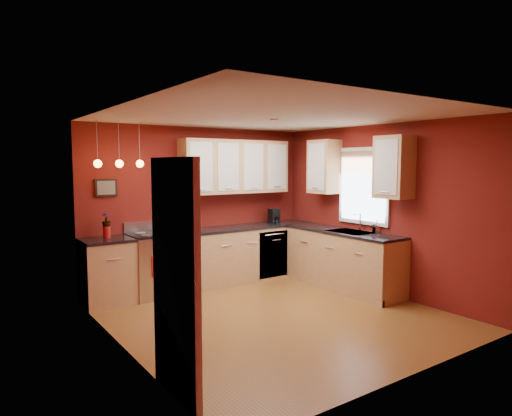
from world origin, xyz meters
TOP-DOWN VIEW (x-y plane):
  - floor at (0.00, 0.00)m, footprint 4.20×4.20m
  - ceiling at (0.00, 0.00)m, footprint 4.00×4.20m
  - wall_back at (0.00, 2.10)m, footprint 4.00×0.02m
  - wall_front at (0.00, -2.10)m, footprint 4.00×0.02m
  - wall_left at (-2.00, 0.00)m, footprint 0.02×4.20m
  - wall_right at (2.00, 0.00)m, footprint 0.02×4.20m
  - base_cabinets_back_left at (-1.65, 1.80)m, footprint 0.70×0.60m
  - base_cabinets_back_right at (0.73, 1.80)m, footprint 2.54×0.60m
  - base_cabinets_right at (1.70, 0.45)m, footprint 0.60×2.10m
  - counter_back_left at (-1.65, 1.80)m, footprint 0.70×0.62m
  - counter_back_right at (0.73, 1.80)m, footprint 2.54×0.62m
  - counter_right at (1.70, 0.45)m, footprint 0.62×2.10m
  - gas_range at (-0.92, 1.80)m, footprint 0.76×0.64m
  - dishwasher_front at (1.10, 1.51)m, footprint 0.60×0.02m
  - sink at (1.70, 0.30)m, footprint 0.50×0.70m
  - window at (1.97, 0.30)m, footprint 0.06×1.02m
  - door_left_wall at (-1.97, -1.20)m, footprint 0.12×0.82m
  - upper_cabinets_back at (0.60, 1.93)m, footprint 2.00×0.35m
  - upper_cabinets_right at (1.82, 0.32)m, footprint 0.35×1.95m
  - wall_picture at (-1.55, 2.08)m, footprint 0.32×0.03m
  - pendant_lights at (-1.45, 1.75)m, footprint 0.71×0.11m
  - red_canister at (-0.22, 1.84)m, footprint 0.14×0.14m
  - red_vase at (-1.63, 1.86)m, footprint 0.10×0.10m
  - flowers at (-1.63, 1.86)m, footprint 0.15×0.15m
  - coffee_maker at (1.36, 1.83)m, footprint 0.18×0.18m
  - soap_pump at (1.95, -0.00)m, footprint 0.11×0.11m
  - dish_towel at (-1.00, 1.47)m, footprint 0.23×0.02m

SIDE VIEW (x-z plane):
  - floor at x=0.00m, z-range 0.00..0.00m
  - base_cabinets_back_left at x=-1.65m, z-range 0.00..0.90m
  - base_cabinets_back_right at x=0.73m, z-range 0.00..0.90m
  - base_cabinets_right at x=1.70m, z-range 0.00..0.90m
  - dishwasher_front at x=1.10m, z-range 0.05..0.85m
  - gas_range at x=-0.92m, z-range -0.07..1.04m
  - dish_towel at x=-1.00m, z-range 0.37..0.67m
  - sink at x=1.70m, z-range 0.75..1.08m
  - counter_back_left at x=-1.65m, z-range 0.90..0.94m
  - counter_back_right at x=0.73m, z-range 0.90..0.94m
  - counter_right at x=1.70m, z-range 0.90..0.94m
  - red_vase at x=-1.63m, z-range 0.94..1.11m
  - door_left_wall at x=-1.97m, z-range 0.00..2.05m
  - soap_pump at x=1.95m, z-range 0.94..1.14m
  - red_canister at x=-0.22m, z-range 0.94..1.15m
  - coffee_maker at x=1.36m, z-range 0.93..1.19m
  - flowers at x=-1.63m, z-range 1.09..1.31m
  - wall_back at x=0.00m, z-range 0.00..2.60m
  - wall_front at x=0.00m, z-range 0.00..2.60m
  - wall_left at x=-2.00m, z-range 0.00..2.60m
  - wall_right at x=2.00m, z-range 0.00..2.60m
  - wall_picture at x=-1.55m, z-range 1.52..1.78m
  - window at x=1.97m, z-range 1.08..2.30m
  - upper_cabinets_back at x=0.60m, z-range 1.50..2.40m
  - upper_cabinets_right at x=1.82m, z-range 1.50..2.40m
  - pendant_lights at x=-1.45m, z-range 1.68..2.34m
  - ceiling at x=0.00m, z-range 2.59..2.61m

